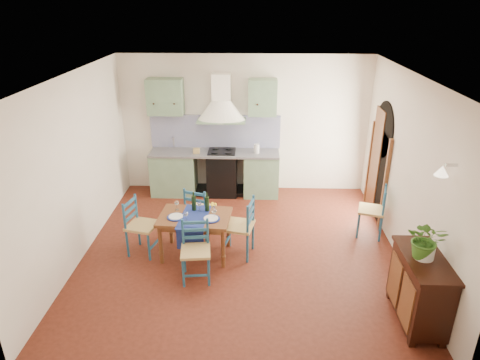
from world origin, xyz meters
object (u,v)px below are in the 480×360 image
dining_table (195,220)px  potted_plant (426,240)px  sideboard (419,287)px  chair_near (196,250)px

dining_table → potted_plant: size_ratio=2.33×
sideboard → potted_plant: potted_plant is taller
sideboard → dining_table: bearing=154.5°
dining_table → potted_plant: potted_plant is taller
dining_table → chair_near: size_ratio=1.28×
dining_table → chair_near: dining_table is taller
dining_table → sideboard: bearing=-25.5°
chair_near → potted_plant: potted_plant is taller
chair_near → potted_plant: size_ratio=1.82×
sideboard → chair_near: bearing=164.4°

